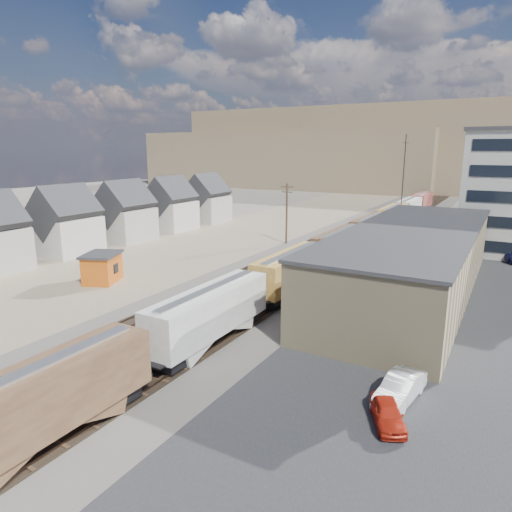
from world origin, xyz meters
The scene contains 14 objects.
ground centered at (0.00, 0.00, 0.00)m, with size 300.00×300.00×0.00m, color #6B6356.
ballast_bed centered at (0.00, 50.00, 0.03)m, with size 18.00×200.00×0.06m, color #4C4742.
dirt_yard centered at (-20.00, 40.00, 0.01)m, with size 24.00×180.00×0.03m, color #83785A.
asphalt_lot centered at (22.00, 35.00, 0.02)m, with size 26.00×120.00×0.04m, color #232326.
rail_tracks centered at (-0.55, 50.00, 0.11)m, with size 11.40×200.00×0.24m.
freight_train centered at (3.80, 40.69, 2.79)m, with size 3.00×119.74×4.46m.
warehouse centered at (14.98, 25.00, 3.65)m, with size 12.40×40.40×7.25m.
utility_pole_north centered at (-8.50, 42.00, 5.30)m, with size 2.20×0.32×10.00m.
radio_mast centered at (6.00, 60.00, 9.12)m, with size 1.20×0.16×18.00m.
townhouse_row centered at (-34.00, 25.00, 4.34)m, with size 8.15×68.16×10.47m.
hills_north centered at (0.17, 167.92, 14.10)m, with size 265.00×80.00×32.00m.
maintenance_shed centered at (-17.57, 10.88, 1.81)m, with size 5.37×5.92×3.53m.
parked_car_red centered at (19.07, -1.34, 0.68)m, with size 1.61×4.01×1.37m, color #B52410.
parked_car_white centered at (19.10, 1.62, 0.83)m, with size 1.76×5.03×1.66m, color white.
Camera 1 is at (24.06, -25.43, 15.54)m, focal length 32.00 mm.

